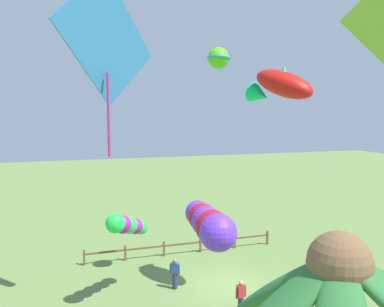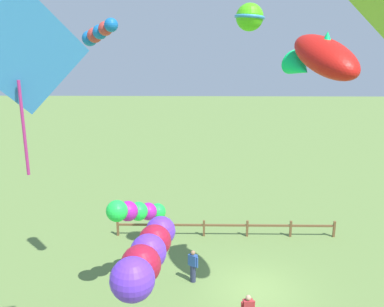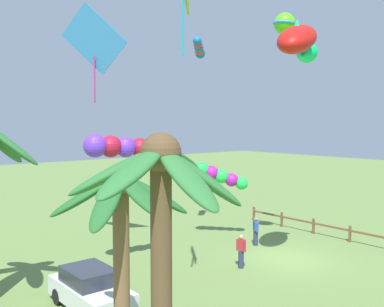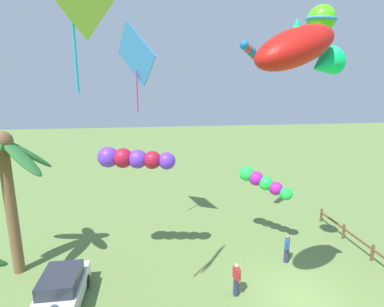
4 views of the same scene
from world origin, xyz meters
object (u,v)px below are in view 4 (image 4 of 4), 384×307
object	(u,v)px
kite_diamond_0	(136,55)
kite_tube_4	(134,159)
kite_fish_6	(300,49)
kite_tube_2	(263,182)
palm_tree_2	(5,169)
kite_ball_1	(321,19)
parked_car_0	(61,291)
kite_tube_3	(252,52)
spectator_1	(287,248)
spectator_0	(236,279)

from	to	relation	value
kite_diamond_0	kite_tube_4	size ratio (longest dim) A/B	1.29
kite_diamond_0	kite_fish_6	distance (m)	9.94
kite_tube_2	kite_tube_4	bearing A→B (deg)	100.65
kite_diamond_0	kite_tube_4	xyz separation A→B (m)	(-2.86, 0.19, -5.19)
palm_tree_2	kite_fish_6	xyz separation A→B (m)	(-5.62, -11.44, 4.92)
kite_ball_1	parked_car_0	bearing A→B (deg)	87.99
kite_ball_1	kite_tube_4	distance (m)	10.08
parked_car_0	kite_tube_3	distance (m)	15.26
kite_tube_2	kite_tube_3	bearing A→B (deg)	33.55
spectator_1	kite_ball_1	distance (m)	11.14
kite_tube_2	kite_tube_4	world-z (taller)	kite_tube_4
kite_diamond_0	kite_tube_3	size ratio (longest dim) A/B	2.88
parked_car_0	kite_fish_6	size ratio (longest dim) A/B	1.01
spectator_1	kite_diamond_0	distance (m)	13.31
palm_tree_2	kite_tube_2	distance (m)	13.53
kite_tube_2	kite_fish_6	xyz separation A→B (m)	(-6.94, 1.92, 6.60)
spectator_1	kite_tube_3	xyz separation A→B (m)	(3.49, 1.18, 10.35)
parked_car_0	spectator_0	world-z (taller)	spectator_0
kite_tube_2	spectator_0	bearing A→B (deg)	147.75
kite_tube_2	kite_tube_3	size ratio (longest dim) A/B	1.59
kite_diamond_0	kite_ball_1	bearing A→B (deg)	-130.15
spectator_1	kite_fish_6	bearing A→B (deg)	151.47
kite_ball_1	kite_tube_4	world-z (taller)	kite_ball_1
spectator_0	kite_tube_2	bearing A→B (deg)	-32.25
kite_ball_1	spectator_0	bearing A→B (deg)	89.74
kite_fish_6	kite_tube_4	bearing A→B (deg)	44.51
kite_diamond_0	kite_tube_4	distance (m)	5.93
spectator_0	palm_tree_2	bearing A→B (deg)	72.48
spectator_0	kite_fish_6	xyz separation A→B (m)	(-2.32, -0.99, 9.53)
palm_tree_2	spectator_0	world-z (taller)	palm_tree_2
spectator_0	kite_tube_4	distance (m)	7.39
palm_tree_2	parked_car_0	distance (m)	6.22
spectator_0	kite_tube_2	distance (m)	6.19
palm_tree_2	spectator_0	distance (m)	11.89
spectator_1	spectator_0	bearing A→B (deg)	122.09
spectator_1	kite_tube_2	bearing A→B (deg)	11.59
parked_car_0	kite_tube_2	xyz separation A→B (m)	(4.26, -10.50, 2.99)
parked_car_0	kite_diamond_0	size ratio (longest dim) A/B	0.80
kite_tube_3	spectator_0	bearing A→B (deg)	158.30
parked_car_0	spectator_0	xyz separation A→B (m)	(-0.36, -7.59, 0.06)
parked_car_0	kite_tube_4	bearing A→B (deg)	-47.40
parked_car_0	kite_fish_6	bearing A→B (deg)	-107.34
parked_car_0	kite_tube_2	world-z (taller)	kite_tube_2
parked_car_0	kite_tube_3	size ratio (longest dim) A/B	2.29
spectator_1	kite_diamond_0	world-z (taller)	kite_diamond_0
kite_tube_4	kite_fish_6	xyz separation A→B (m)	(-5.55, -5.46, 4.60)
parked_car_0	spectator_1	size ratio (longest dim) A/B	2.46
kite_ball_1	kite_fish_6	size ratio (longest dim) A/B	0.42
spectator_0	kite_fish_6	size ratio (longest dim) A/B	0.41
kite_ball_1	kite_tube_4	size ratio (longest dim) A/B	0.43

